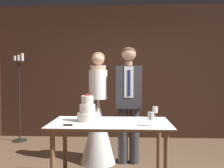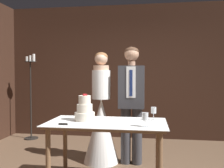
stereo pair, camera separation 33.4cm
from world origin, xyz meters
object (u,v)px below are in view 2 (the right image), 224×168
tiered_cake (85,111)px  wine_glass_middle (154,111)px  wine_glass_near (145,117)px  groom (131,98)px  cake_table (107,130)px  candle_stand (31,96)px  cake_knife (71,125)px  bride (101,122)px

tiered_cake → wine_glass_middle: (0.83, 0.15, -0.00)m
wine_glass_near → groom: groom is taller
cake_table → wine_glass_middle: wine_glass_middle is taller
candle_stand → wine_glass_near: bearing=-42.6°
cake_table → cake_knife: bearing=-146.0°
cake_table → cake_knife: (-0.36, -0.24, 0.11)m
wine_glass_near → bride: size_ratio=0.09×
cake_table → wine_glass_near: size_ratio=9.19×
wine_glass_near → wine_glass_middle: (0.10, 0.39, 0.01)m
cake_knife → wine_glass_near: (0.81, 0.04, 0.10)m
cake_knife → wine_glass_middle: size_ratio=2.74×
bride → candle_stand: (-1.72, 1.14, 0.28)m
tiered_cake → groom: bearing=58.3°
cake_table → cake_knife: 0.45m
cake_knife → tiered_cake: bearing=73.3°
cake_table → tiered_cake: (-0.28, 0.04, 0.22)m
cake_table → wine_glass_middle: 0.62m
cake_table → candle_stand: candle_stand is taller
groom → candle_stand: candle_stand is taller
tiered_cake → wine_glass_middle: bearing=10.2°
cake_knife → groom: groom is taller
wine_glass_middle → candle_stand: 3.09m
tiered_cake → groom: groom is taller
cake_knife → wine_glass_near: wine_glass_near is taller
bride → wine_glass_middle: bearing=-40.9°
cake_knife → candle_stand: bearing=125.1°
cake_table → candle_stand: bearing=134.1°
bride → groom: bearing=-0.0°
wine_glass_near → cake_knife: bearing=-177.1°
cake_table → wine_glass_near: bearing=-24.1°
wine_glass_middle → bride: size_ratio=0.10×
cake_table → candle_stand: 2.80m
cake_table → groom: groom is taller
wine_glass_middle → cake_table: bearing=-161.0°
wine_glass_near → candle_stand: bearing=137.4°
wine_glass_near → candle_stand: candle_stand is taller
wine_glass_near → bride: bride is taller
cake_knife → groom: size_ratio=0.25×
cake_table → wine_glass_near: (0.45, -0.20, 0.20)m
groom → bride: bearing=180.0°
wine_glass_middle → groom: bearing=115.1°
wine_glass_middle → cake_knife: bearing=-154.6°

